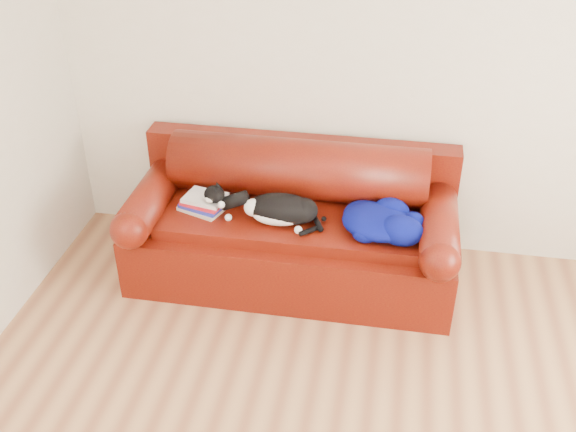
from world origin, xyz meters
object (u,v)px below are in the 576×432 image
(sofa_base, at_px, (292,245))
(cat, at_px, (280,210))
(book_stack, at_px, (204,203))
(blanket, at_px, (381,221))

(sofa_base, relative_size, cat, 3.31)
(book_stack, bearing_deg, sofa_base, 6.06)
(sofa_base, relative_size, book_stack, 6.31)
(book_stack, bearing_deg, cat, -7.24)
(cat, distance_m, blanket, 0.63)
(book_stack, distance_m, blanket, 1.14)
(book_stack, xyz_separation_m, blanket, (1.14, -0.05, 0.02))
(sofa_base, height_order, blanket, blanket)
(book_stack, relative_size, blanket, 0.60)
(sofa_base, distance_m, book_stack, 0.65)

